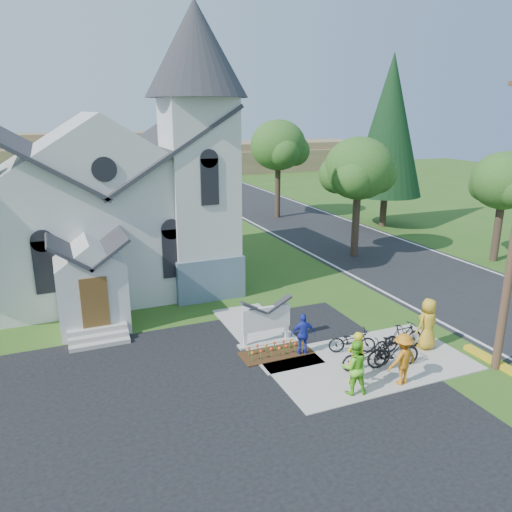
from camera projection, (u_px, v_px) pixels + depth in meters
name	position (u px, v px, depth m)	size (l,w,h in m)	color
ground	(339.00, 378.00, 16.41)	(120.00, 120.00, 0.00)	#335C1A
parking_lot	(134.00, 475.00, 12.05)	(20.00, 16.00, 0.02)	black
road	(348.00, 242.00, 33.40)	(8.00, 90.00, 0.02)	black
sidewalk	(368.00, 362.00, 17.41)	(7.00, 4.00, 0.05)	#A4A095
church	(107.00, 180.00, 23.96)	(12.35, 12.00, 13.00)	silver
church_sign	(266.00, 319.00, 18.51)	(2.20, 0.40, 1.70)	#A4A095
flower_bed	(276.00, 353.00, 18.00)	(2.60, 1.10, 0.07)	#3C2510
tree_road_near	(359.00, 169.00, 28.72)	(4.00, 4.00, 7.05)	#34261C
tree_road_mid	(278.00, 146.00, 39.37)	(4.40, 4.40, 7.80)	#34261C
tree_road_far	(504.00, 181.00, 27.94)	(3.60, 3.60, 6.30)	#34261C
conifer	(389.00, 126.00, 35.83)	(5.20, 5.20, 12.40)	#34261C
distant_hills	(137.00, 159.00, 66.91)	(61.00, 10.00, 5.60)	brown
cyclist_0	(356.00, 357.00, 15.92)	(0.63, 0.41, 1.72)	yellow
bike_0	(366.00, 356.00, 16.79)	(0.63, 1.81, 0.95)	black
cyclist_1	(354.00, 367.00, 15.24)	(0.86, 0.67, 1.76)	#6FDB29
bike_1	(393.00, 352.00, 16.87)	(0.53, 1.89, 1.14)	black
cyclist_2	(303.00, 334.00, 17.72)	(0.91, 0.38, 1.55)	#232FB0
bike_2	(352.00, 341.00, 17.94)	(0.59, 1.70, 0.89)	black
cyclist_3	(403.00, 359.00, 15.79)	(1.10, 0.63, 1.71)	orange
bike_3	(403.00, 337.00, 18.09)	(0.49, 1.73, 1.04)	black
cyclist_4	(428.00, 324.00, 18.13)	(0.94, 0.61, 1.92)	gold
bike_4	(393.00, 341.00, 17.90)	(0.59, 1.68, 0.88)	black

